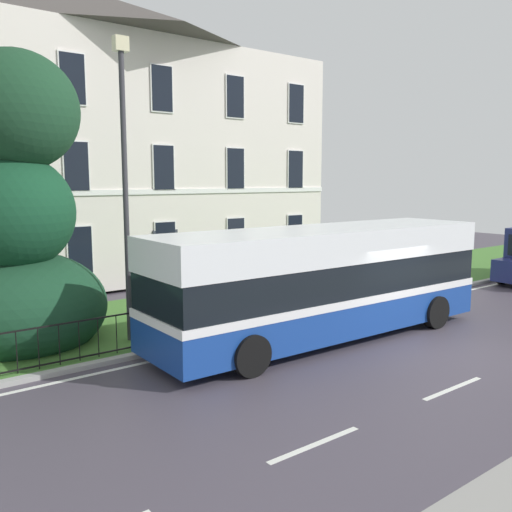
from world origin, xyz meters
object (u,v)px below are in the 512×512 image
georgian_townhouse (118,138)px  litter_bin (389,277)px  single_decker_bus (324,281)px  street_lamp_post (125,174)px  evergreen_tree (17,239)px

georgian_townhouse → litter_bin: 13.38m
single_decker_bus → street_lamp_post: (-4.46, 2.74, 2.88)m
evergreen_tree → georgian_townhouse: bearing=52.4°
single_decker_bus → street_lamp_post: bearing=149.8°
georgian_townhouse → street_lamp_post: 11.56m
street_lamp_post → litter_bin: 11.10m
street_lamp_post → litter_bin: size_ratio=6.85×
evergreen_tree → litter_bin: size_ratio=7.10×
street_lamp_post → litter_bin: bearing=-1.2°
georgian_townhouse → single_decker_bus: 13.98m
evergreen_tree → street_lamp_post: street_lamp_post is taller
street_lamp_post → evergreen_tree: bearing=145.0°
single_decker_bus → litter_bin: (5.97, 2.51, -0.92)m
single_decker_bus → litter_bin: size_ratio=9.14×
georgian_townhouse → evergreen_tree: 11.71m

